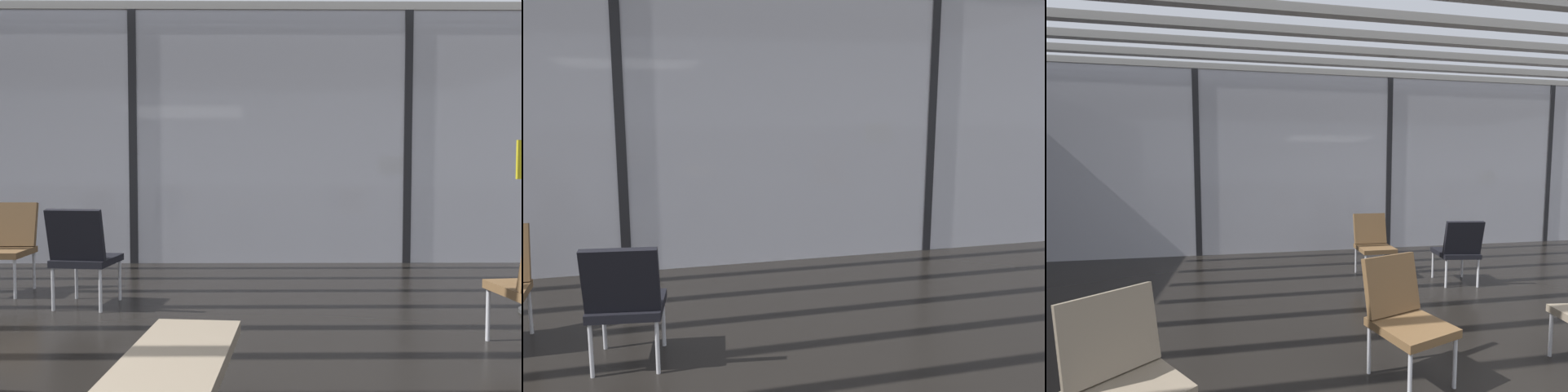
# 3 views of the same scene
# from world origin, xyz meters

# --- Properties ---
(glass_curtain_wall) EXTENTS (14.00, 0.08, 3.21)m
(glass_curtain_wall) POSITION_xyz_m (0.00, 5.20, 1.61)
(glass_curtain_wall) COLOR silver
(glass_curtain_wall) RESTS_ON ground
(window_mullion_1) EXTENTS (0.10, 0.12, 3.21)m
(window_mullion_1) POSITION_xyz_m (0.00, 5.20, 1.61)
(window_mullion_1) COLOR black
(window_mullion_1) RESTS_ON ground
(window_mullion_2) EXTENTS (0.10, 0.12, 3.21)m
(window_mullion_2) POSITION_xyz_m (3.50, 5.20, 1.61)
(window_mullion_2) COLOR black
(window_mullion_2) RESTS_ON ground
(parked_airplane) EXTENTS (14.45, 3.97, 3.97)m
(parked_airplane) POSITION_xyz_m (-1.24, 10.62, 1.98)
(parked_airplane) COLOR #B2BCD6
(parked_airplane) RESTS_ON ground
(lounge_chair_1) EXTENTS (0.54, 0.58, 0.87)m
(lounge_chair_1) POSITION_xyz_m (0.07, 2.99, 0.49)
(lounge_chair_1) COLOR black
(lounge_chair_1) RESTS_ON ground
(lounge_chair_3) EXTENTS (0.48, 0.53, 0.87)m
(lounge_chair_3) POSITION_xyz_m (-0.88, 3.61, 0.49)
(lounge_chair_3) COLOR brown
(lounge_chair_3) RESTS_ON ground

